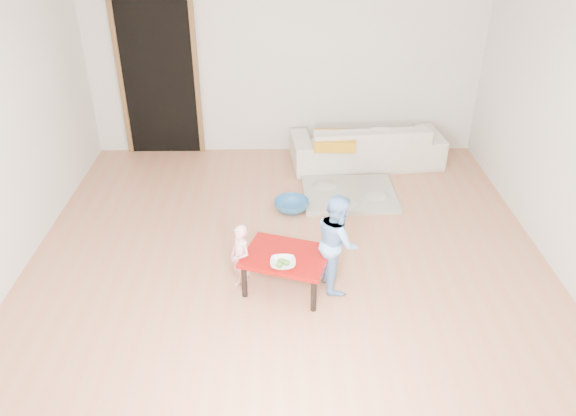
{
  "coord_description": "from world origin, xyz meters",
  "views": [
    {
      "loc": [
        -0.06,
        -4.51,
        3.18
      ],
      "look_at": [
        0.0,
        -0.2,
        0.65
      ],
      "focal_mm": 35.0,
      "sensor_mm": 36.0,
      "label": 1
    }
  ],
  "objects_px": {
    "red_table": "(286,271)",
    "bowl": "(283,264)",
    "sofa": "(367,143)",
    "basin": "(292,205)",
    "child_pink": "(240,259)",
    "child_blue": "(337,242)"
  },
  "relations": [
    {
      "from": "bowl",
      "to": "basin",
      "type": "distance_m",
      "value": 1.58
    },
    {
      "from": "basin",
      "to": "child_blue",
      "type": "bearing_deg",
      "value": -74.22
    },
    {
      "from": "red_table",
      "to": "bowl",
      "type": "relative_size",
      "value": 3.35
    },
    {
      "from": "basin",
      "to": "child_pink",
      "type": "bearing_deg",
      "value": -108.95
    },
    {
      "from": "sofa",
      "to": "red_table",
      "type": "bearing_deg",
      "value": 62.23
    },
    {
      "from": "child_pink",
      "to": "basin",
      "type": "height_order",
      "value": "child_pink"
    },
    {
      "from": "red_table",
      "to": "child_blue",
      "type": "bearing_deg",
      "value": 7.55
    },
    {
      "from": "child_pink",
      "to": "basin",
      "type": "xyz_separation_m",
      "value": [
        0.47,
        1.38,
        -0.27
      ]
    },
    {
      "from": "red_table",
      "to": "bowl",
      "type": "height_order",
      "value": "bowl"
    },
    {
      "from": "sofa",
      "to": "basin",
      "type": "distance_m",
      "value": 1.55
    },
    {
      "from": "child_blue",
      "to": "basin",
      "type": "bearing_deg",
      "value": 7.14
    },
    {
      "from": "bowl",
      "to": "sofa",
      "type": "bearing_deg",
      "value": 68.36
    },
    {
      "from": "bowl",
      "to": "basin",
      "type": "bearing_deg",
      "value": 86.15
    },
    {
      "from": "child_pink",
      "to": "child_blue",
      "type": "bearing_deg",
      "value": 57.08
    },
    {
      "from": "bowl",
      "to": "red_table",
      "type": "bearing_deg",
      "value": 79.8
    },
    {
      "from": "bowl",
      "to": "child_pink",
      "type": "distance_m",
      "value": 0.41
    },
    {
      "from": "sofa",
      "to": "basin",
      "type": "bearing_deg",
      "value": 45.07
    },
    {
      "from": "sofa",
      "to": "child_blue",
      "type": "relative_size",
      "value": 2.08
    },
    {
      "from": "child_pink",
      "to": "sofa",
      "type": "bearing_deg",
      "value": 113.21
    },
    {
      "from": "child_pink",
      "to": "child_blue",
      "type": "height_order",
      "value": "child_blue"
    },
    {
      "from": "sofa",
      "to": "child_pink",
      "type": "height_order",
      "value": "child_pink"
    },
    {
      "from": "child_blue",
      "to": "red_table",
      "type": "bearing_deg",
      "value": 88.91
    }
  ]
}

